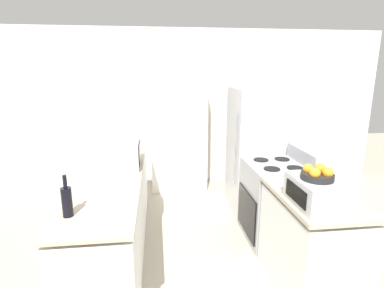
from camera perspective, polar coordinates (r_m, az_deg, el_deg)
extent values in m
cube|color=silver|center=(5.15, -2.10, 6.82)|extent=(7.00, 0.06, 2.60)
cube|color=silver|center=(3.42, -14.23, -12.63)|extent=(0.58, 2.62, 0.83)
cube|color=#B7A88E|center=(3.25, -14.71, -5.16)|extent=(0.60, 2.68, 0.04)
cube|color=silver|center=(2.95, 21.51, -17.72)|extent=(0.58, 0.95, 0.83)
cube|color=#B7A88E|center=(2.75, 22.37, -9.27)|extent=(0.60, 0.97, 0.04)
cube|color=white|center=(4.88, -2.64, 2.46)|extent=(0.89, 0.52, 1.93)
sphere|color=#B2B2B7|center=(4.61, -2.88, 1.80)|extent=(0.03, 0.03, 0.03)
sphere|color=#B2B2B7|center=(4.62, -1.89, 1.83)|extent=(0.03, 0.03, 0.03)
cube|color=#9E9EA3|center=(3.63, 15.46, -10.55)|extent=(0.64, 0.71, 0.90)
cube|color=black|center=(3.57, 10.33, -12.67)|extent=(0.02, 0.62, 0.50)
cube|color=#9E9EA3|center=(3.57, 20.31, -2.24)|extent=(0.06, 0.67, 0.16)
cylinder|color=black|center=(3.27, 14.98, -4.60)|extent=(0.17, 0.17, 0.01)
cylinder|color=black|center=(3.57, 13.00, -2.95)|extent=(0.17, 0.17, 0.01)
cylinder|color=black|center=(3.37, 19.04, -4.34)|extent=(0.17, 0.17, 0.01)
cylinder|color=black|center=(3.67, 16.78, -2.76)|extent=(0.17, 0.17, 0.01)
cube|color=#B7B7BC|center=(4.18, 12.21, -1.34)|extent=(0.69, 0.74, 1.70)
cylinder|color=gray|center=(3.86, 8.16, -1.07)|extent=(0.02, 0.02, 0.94)
cube|color=#B2B2B7|center=(3.32, -12.75, -1.57)|extent=(0.33, 0.52, 0.31)
cube|color=black|center=(3.26, -9.90, -1.67)|extent=(0.01, 0.32, 0.22)
cylinder|color=black|center=(2.32, -22.71, -10.17)|extent=(0.07, 0.07, 0.21)
cylinder|color=black|center=(2.27, -23.06, -6.59)|extent=(0.03, 0.03, 0.09)
cube|color=#B2B2B7|center=(2.49, 22.72, -8.51)|extent=(0.33, 0.46, 0.22)
cube|color=black|center=(2.42, 19.14, -8.90)|extent=(0.01, 0.32, 0.13)
cylinder|color=black|center=(2.44, 22.73, -5.69)|extent=(0.24, 0.24, 0.05)
sphere|color=orange|center=(2.49, 23.27, -4.27)|extent=(0.08, 0.08, 0.08)
sphere|color=orange|center=(2.44, 21.25, -4.42)|extent=(0.08, 0.08, 0.08)
sphere|color=orange|center=(2.36, 22.36, -5.14)|extent=(0.08, 0.08, 0.08)
sphere|color=orange|center=(2.41, 24.43, -4.97)|extent=(0.08, 0.08, 0.08)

